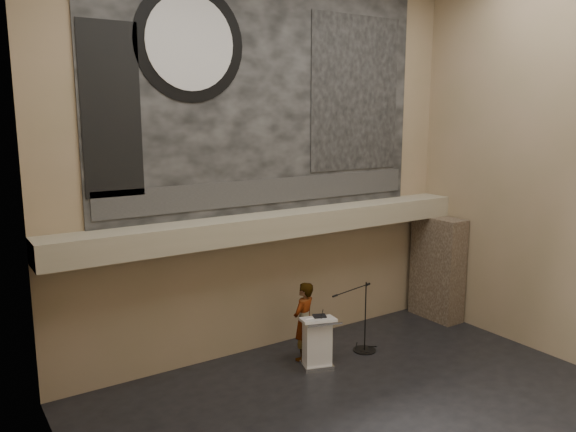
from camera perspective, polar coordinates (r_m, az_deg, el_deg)
floor at (r=10.65m, az=10.05°, el=-19.95°), size 10.00×10.00×0.00m
wall_back at (r=12.44m, az=-2.02°, el=5.32°), size 10.00×0.02×8.50m
wall_left at (r=6.85m, az=-20.88°, el=0.38°), size 0.02×8.00×8.50m
wall_right at (r=13.22m, az=26.76°, el=4.52°), size 0.02×8.00×8.50m
soffit at (r=12.29m, az=-1.02°, el=-0.86°), size 10.00×0.80×0.50m
sprinkler_left at (r=11.56m, az=-7.63°, el=-3.11°), size 0.04×0.04×0.06m
sprinkler_right at (r=13.39m, az=6.00°, el=-1.19°), size 0.04×0.04×0.06m
banner at (r=12.37m, az=-1.99°, el=12.02°), size 8.00×0.05×5.00m
banner_text_strip at (r=12.45m, az=-1.84°, el=2.55°), size 7.76×0.02×0.55m
banner_clock_rim at (r=11.58m, az=-9.91°, el=16.94°), size 2.30×0.02×2.30m
banner_clock_face at (r=11.56m, az=-9.87°, el=16.95°), size 1.84×0.02×1.84m
banner_building_print at (r=13.74m, az=6.90°, el=12.22°), size 2.60×0.02×3.60m
banner_brick_print at (r=10.96m, az=-17.52°, el=10.17°), size 1.10×0.02×3.20m
stone_pier at (r=15.28m, az=14.94°, el=-5.12°), size 0.60×1.40×2.70m
lectern at (r=12.24m, az=2.99°, el=-12.70°), size 0.83×0.70×1.13m
binder at (r=12.09m, az=3.23°, el=-10.12°), size 0.33×0.30×0.04m
papers at (r=11.89m, az=2.53°, el=-10.55°), size 0.20×0.27×0.00m
speaker_person at (r=12.46m, az=1.62°, el=-10.64°), size 0.76×0.65×1.76m
mic_stand at (r=13.19m, az=7.70°, el=-12.47°), size 1.37×0.52×1.63m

